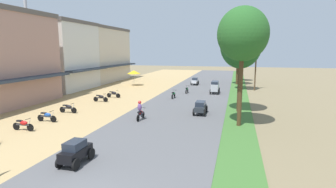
# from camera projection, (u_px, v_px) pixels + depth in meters

# --- Properties ---
(shophouse_mid) EXTENTS (8.66, 9.42, 10.10)m
(shophouse_mid) POSITION_uv_depth(u_px,v_px,m) (62.00, 56.00, 39.23)
(shophouse_mid) COLOR silver
(shophouse_mid) RESTS_ON ground
(shophouse_far) EXTENTS (7.93, 12.95, 10.10)m
(shophouse_far) POSITION_uv_depth(u_px,v_px,m) (101.00, 55.00, 50.39)
(shophouse_far) COLOR beige
(shophouse_far) RESTS_ON ground
(parked_motorbike_second) EXTENTS (1.80, 0.54, 0.94)m
(parked_motorbike_second) POSITION_uv_depth(u_px,v_px,m) (23.00, 124.00, 19.25)
(parked_motorbike_second) COLOR black
(parked_motorbike_second) RESTS_ON dirt_shoulder
(parked_motorbike_third) EXTENTS (1.80, 0.54, 0.94)m
(parked_motorbike_third) POSITION_uv_depth(u_px,v_px,m) (47.00, 116.00, 21.65)
(parked_motorbike_third) COLOR black
(parked_motorbike_third) RESTS_ON dirt_shoulder
(parked_motorbike_fourth) EXTENTS (1.80, 0.54, 0.94)m
(parked_motorbike_fourth) POSITION_uv_depth(u_px,v_px,m) (68.00, 108.00, 24.71)
(parked_motorbike_fourth) COLOR black
(parked_motorbike_fourth) RESTS_ON dirt_shoulder
(parked_motorbike_fifth) EXTENTS (1.80, 0.54, 0.94)m
(parked_motorbike_fifth) POSITION_uv_depth(u_px,v_px,m) (101.00, 98.00, 30.07)
(parked_motorbike_fifth) COLOR black
(parked_motorbike_fifth) RESTS_ON dirt_shoulder
(parked_motorbike_sixth) EXTENTS (1.80, 0.54, 0.94)m
(parked_motorbike_sixth) POSITION_uv_depth(u_px,v_px,m) (114.00, 94.00, 32.64)
(parked_motorbike_sixth) COLOR black
(parked_motorbike_sixth) RESTS_ON dirt_shoulder
(vendor_umbrella) EXTENTS (2.20, 2.20, 2.52)m
(vendor_umbrella) POSITION_uv_depth(u_px,v_px,m) (134.00, 72.00, 43.59)
(vendor_umbrella) COLOR #99999E
(vendor_umbrella) RESTS_ON dirt_shoulder
(median_tree_nearest) EXTENTS (3.78, 3.78, 9.05)m
(median_tree_nearest) POSITION_uv_depth(u_px,v_px,m) (243.00, 34.00, 19.52)
(median_tree_nearest) COLOR #4C351E
(median_tree_nearest) RESTS_ON median_strip
(median_tree_second) EXTENTS (3.82, 3.82, 8.51)m
(median_tree_second) POSITION_uv_depth(u_px,v_px,m) (241.00, 45.00, 24.51)
(median_tree_second) COLOR #4C351E
(median_tree_second) RESTS_ON median_strip
(median_tree_third) EXTENTS (3.77, 3.77, 9.94)m
(median_tree_third) POSITION_uv_depth(u_px,v_px,m) (242.00, 38.00, 37.51)
(median_tree_third) COLOR #4C351E
(median_tree_third) RESTS_ON median_strip
(median_tree_fourth) EXTENTS (3.60, 3.60, 7.92)m
(median_tree_fourth) POSITION_uv_depth(u_px,v_px,m) (238.00, 50.00, 44.60)
(median_tree_fourth) COLOR #4C351E
(median_tree_fourth) RESTS_ON median_strip
(median_tree_fifth) EXTENTS (3.01, 3.01, 8.33)m
(median_tree_fifth) POSITION_uv_depth(u_px,v_px,m) (241.00, 46.00, 49.23)
(median_tree_fifth) COLOR #4C351E
(median_tree_fifth) RESTS_ON median_strip
(streetlamp_near) EXTENTS (3.16, 0.20, 7.80)m
(streetlamp_near) POSITION_uv_depth(u_px,v_px,m) (240.00, 59.00, 41.38)
(streetlamp_near) COLOR gray
(streetlamp_near) RESTS_ON median_strip
(streetlamp_mid) EXTENTS (3.16, 0.20, 8.11)m
(streetlamp_mid) POSITION_uv_depth(u_px,v_px,m) (239.00, 55.00, 59.26)
(streetlamp_mid) COLOR gray
(streetlamp_mid) RESTS_ON median_strip
(utility_pole_near) EXTENTS (1.80, 0.20, 9.06)m
(utility_pole_near) POSITION_uv_depth(u_px,v_px,m) (256.00, 58.00, 38.30)
(utility_pole_near) COLOR brown
(utility_pole_near) RESTS_ON ground
(car_hatchback_black) EXTENTS (1.04, 2.00, 1.23)m
(car_hatchback_black) POSITION_uv_depth(u_px,v_px,m) (76.00, 151.00, 13.58)
(car_hatchback_black) COLOR black
(car_hatchback_black) RESTS_ON road_strip
(car_sedan_charcoal) EXTENTS (1.10, 2.26, 1.19)m
(car_sedan_charcoal) POSITION_uv_depth(u_px,v_px,m) (200.00, 107.00, 24.22)
(car_sedan_charcoal) COLOR #282D33
(car_sedan_charcoal) RESTS_ON road_strip
(car_van_silver) EXTENTS (1.19, 2.41, 1.67)m
(car_van_silver) POSITION_uv_depth(u_px,v_px,m) (215.00, 87.00, 35.67)
(car_van_silver) COLOR #B7BCC1
(car_van_silver) RESTS_ON road_strip
(car_sedan_white) EXTENTS (1.10, 2.26, 1.19)m
(car_sedan_white) POSITION_uv_depth(u_px,v_px,m) (195.00, 81.00, 44.70)
(car_sedan_white) COLOR silver
(car_sedan_white) RESTS_ON road_strip
(motorbike_foreground_rider) EXTENTS (0.54, 1.80, 1.66)m
(motorbike_foreground_rider) POSITION_uv_depth(u_px,v_px,m) (140.00, 111.00, 22.17)
(motorbike_foreground_rider) COLOR black
(motorbike_foreground_rider) RESTS_ON road_strip
(motorbike_ahead_second) EXTENTS (0.54, 1.80, 0.94)m
(motorbike_ahead_second) POSITION_uv_depth(u_px,v_px,m) (173.00, 94.00, 32.28)
(motorbike_ahead_second) COLOR black
(motorbike_ahead_second) RESTS_ON road_strip
(motorbike_ahead_third) EXTENTS (0.54, 1.80, 0.94)m
(motorbike_ahead_third) POSITION_uv_depth(u_px,v_px,m) (187.00, 89.00, 36.10)
(motorbike_ahead_third) COLOR black
(motorbike_ahead_third) RESTS_ON road_strip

